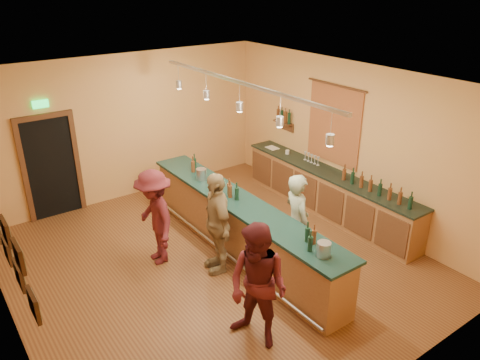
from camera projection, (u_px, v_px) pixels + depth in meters
floor at (214, 262)px, 8.32m from camera, size 7.00×7.00×0.00m
ceiling at (210, 83)px, 7.03m from camera, size 6.50×7.00×0.02m
wall_back at (126, 128)px, 10.27m from camera, size 6.50×0.02×3.20m
wall_front at (386, 286)px, 5.08m from camera, size 6.50×0.02×3.20m
wall_right at (348, 142)px, 9.41m from camera, size 0.02×7.00×3.20m
doorway at (51, 165)px, 9.54m from camera, size 1.15×0.09×2.48m
tapestry at (334, 125)px, 9.59m from camera, size 0.03×1.40×1.60m
bottle_shelf at (284, 118)px, 10.75m from camera, size 0.17×0.55×0.54m
picture_grid at (7, 241)px, 5.26m from camera, size 0.06×2.20×0.70m
back_counter at (328, 192)px, 9.84m from camera, size 0.60×4.55×1.27m
tasting_bar at (240, 223)px, 8.37m from camera, size 0.73×5.10×1.38m
pendant_track at (240, 92)px, 7.41m from camera, size 0.11×4.60×0.50m
bartender at (297, 222)px, 7.90m from camera, size 0.53×0.70×1.73m
customer_a at (258, 287)px, 6.20m from camera, size 0.92×1.05×1.82m
customer_b at (217, 223)px, 7.79m from camera, size 0.72×1.13×1.80m
customer_c at (155, 217)px, 8.03m from camera, size 0.75×1.18×1.73m
bar_stool at (202, 179)px, 10.33m from camera, size 0.33×0.33×0.68m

